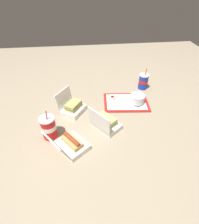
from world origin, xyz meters
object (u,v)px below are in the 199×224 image
object	(u,v)px
ketchup_cup	(112,98)
plastic_fork	(113,95)
clamshell_sandwich_back	(105,123)
clamshell_sandwich_left	(73,107)
clamshell_hotdog_front	(71,144)
soda_cup_center	(49,127)
soda_cup_corner	(143,81)
food_tray	(126,102)
cake_container	(137,99)

from	to	relation	value
ketchup_cup	plastic_fork	xyz separation A→B (m)	(0.02, 0.05, -0.01)
plastic_fork	clamshell_sandwich_back	distance (m)	0.39
clamshell_sandwich_left	clamshell_hotdog_front	bearing A→B (deg)	-91.51
soda_cup_center	soda_cup_corner	world-z (taller)	soda_cup_center
food_tray	soda_cup_corner	world-z (taller)	soda_cup_corner
clamshell_hotdog_front	food_tray	bearing A→B (deg)	43.84
plastic_fork	clamshell_sandwich_back	xyz separation A→B (m)	(-0.12, -0.37, 0.03)
clamshell_hotdog_front	ketchup_cup	bearing A→B (deg)	54.62
plastic_fork	cake_container	bearing A→B (deg)	-20.08
clamshell_hotdog_front	cake_container	bearing A→B (deg)	37.57
food_tray	plastic_fork	xyz separation A→B (m)	(-0.09, 0.10, 0.01)
ketchup_cup	clamshell_sandwich_back	xyz separation A→B (m)	(-0.11, -0.32, 0.02)
ketchup_cup	clamshell_sandwich_left	size ratio (longest dim) A/B	0.17
food_tray	clamshell_sandwich_back	world-z (taller)	clamshell_sandwich_back
clamshell_sandwich_back	ketchup_cup	bearing A→B (deg)	71.80
clamshell_sandwich_left	soda_cup_center	distance (m)	0.29
cake_container	soda_cup_center	bearing A→B (deg)	-156.64
clamshell_hotdog_front	soda_cup_corner	size ratio (longest dim) A/B	1.38
soda_cup_center	cake_container	bearing A→B (deg)	23.36
cake_container	ketchup_cup	size ratio (longest dim) A/B	3.07
ketchup_cup	clamshell_sandwich_left	bearing A→B (deg)	-160.64
plastic_fork	soda_cup_center	world-z (taller)	soda_cup_center
cake_container	soda_cup_center	world-z (taller)	soda_cup_center
clamshell_sandwich_left	soda_cup_corner	size ratio (longest dim) A/B	1.16
cake_container	ketchup_cup	bearing A→B (deg)	160.39
cake_container	soda_cup_corner	distance (m)	0.26
food_tray	clamshell_sandwich_left	world-z (taller)	clamshell_sandwich_left
soda_cup_corner	clamshell_sandwich_left	bearing A→B (deg)	-156.69
cake_container	clamshell_sandwich_back	world-z (taller)	clamshell_sandwich_back
plastic_fork	clamshell_hotdog_front	bearing A→B (deg)	-110.91
food_tray	clamshell_sandwich_back	bearing A→B (deg)	-128.39
clamshell_sandwich_left	soda_cup_corner	bearing A→B (deg)	23.31
soda_cup_center	soda_cup_corner	bearing A→B (deg)	33.36
clamshell_sandwich_left	soda_cup_corner	xyz separation A→B (m)	(0.66, 0.28, 0.03)
plastic_fork	clamshell_sandwich_left	bearing A→B (deg)	-141.60
cake_container	plastic_fork	size ratio (longest dim) A/B	1.11
clamshell_sandwich_left	soda_cup_center	world-z (taller)	soda_cup_center
ketchup_cup	clamshell_sandwich_left	xyz separation A→B (m)	(-0.34, -0.12, 0.02)
food_tray	clamshell_hotdog_front	size ratio (longest dim) A/B	1.41
cake_container	soda_cup_corner	size ratio (longest dim) A/B	0.60
cake_container	clamshell_sandwich_left	distance (m)	0.54
food_tray	soda_cup_corner	bearing A→B (deg)	45.86
clamshell_sandwich_back	clamshell_sandwich_left	size ratio (longest dim) A/B	1.04
soda_cup_center	clamshell_sandwich_back	bearing A→B (deg)	6.54
cake_container	clamshell_sandwich_left	bearing A→B (deg)	-174.84
food_tray	ketchup_cup	xyz separation A→B (m)	(-0.11, 0.05, 0.02)
plastic_fork	soda_cup_corner	xyz separation A→B (m)	(0.30, 0.12, 0.06)
clamshell_sandwich_back	soda_cup_corner	bearing A→B (deg)	48.94
clamshell_sandwich_left	soda_cup_corner	world-z (taller)	soda_cup_corner
ketchup_cup	clamshell_hotdog_front	world-z (taller)	clamshell_hotdog_front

